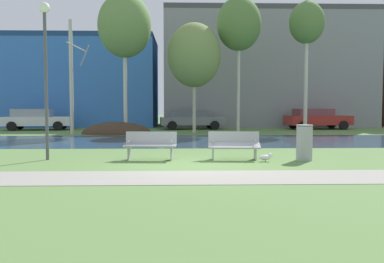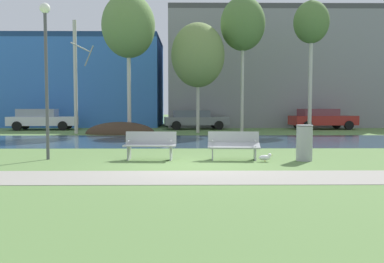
{
  "view_description": "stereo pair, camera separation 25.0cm",
  "coord_description": "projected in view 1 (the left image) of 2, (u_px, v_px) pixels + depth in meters",
  "views": [
    {
      "loc": [
        -0.37,
        -11.39,
        1.66
      ],
      "look_at": [
        0.02,
        2.0,
        0.84
      ],
      "focal_mm": 38.31,
      "sensor_mm": 36.0,
      "label": 1
    },
    {
      "loc": [
        -0.12,
        -11.39,
        1.66
      ],
      "look_at": [
        0.02,
        2.0,
        0.84
      ],
      "focal_mm": 38.31,
      "sensor_mm": 36.0,
      "label": 2
    }
  ],
  "objects": [
    {
      "name": "birch_left",
      "position": [
        125.0,
        26.0,
        24.82
      ],
      "size": [
        3.24,
        3.24,
        8.5
      ],
      "color": "beige",
      "rests_on": "ground"
    },
    {
      "name": "birch_center_left",
      "position": [
        194.0,
        55.0,
        25.44
      ],
      "size": [
        3.33,
        3.33,
        6.84
      ],
      "color": "#BCB7A8",
      "rests_on": "ground"
    },
    {
      "name": "seagull",
      "position": [
        266.0,
        157.0,
        12.32
      ],
      "size": [
        0.42,
        0.16,
        0.25
      ],
      "color": "white",
      "rests_on": "ground"
    },
    {
      "name": "bench_right",
      "position": [
        234.0,
        145.0,
        12.75
      ],
      "size": [
        1.63,
        0.66,
        0.87
      ],
      "color": "#9EA0A3",
      "rests_on": "ground"
    },
    {
      "name": "birch_center",
      "position": [
        239.0,
        24.0,
        25.96
      ],
      "size": [
        2.82,
        2.82,
        8.82
      ],
      "color": "beige",
      "rests_on": "ground"
    },
    {
      "name": "bench_left",
      "position": [
        150.0,
        145.0,
        12.68
      ],
      "size": [
        1.63,
        0.66,
        0.87
      ],
      "color": "#9EA0A3",
      "rests_on": "ground"
    },
    {
      "name": "building_grey_warehouse",
      "position": [
        263.0,
        71.0,
        35.4
      ],
      "size": [
        16.76,
        8.81,
        9.39
      ],
      "color": "gray",
      "rests_on": "ground"
    },
    {
      "name": "parked_sedan_second_grey",
      "position": [
        191.0,
        119.0,
        29.58
      ],
      "size": [
        4.72,
        2.33,
        1.37
      ],
      "color": "slate",
      "rests_on": "ground"
    },
    {
      "name": "parked_van_nearest_white",
      "position": [
        37.0,
        119.0,
        28.54
      ],
      "size": [
        4.73,
        2.43,
        1.48
      ],
      "color": "silver",
      "rests_on": "ground"
    },
    {
      "name": "birch_center_right",
      "position": [
        307.0,
        24.0,
        26.22
      ],
      "size": [
        2.24,
        2.24,
        9.01
      ],
      "color": "beige",
      "rests_on": "ground"
    },
    {
      "name": "building_blue_store",
      "position": [
        65.0,
        83.0,
        34.84
      ],
      "size": [
        15.47,
        7.86,
        7.34
      ],
      "color": "#3870C6",
      "rests_on": "ground"
    },
    {
      "name": "soil_mound",
      "position": [
        117.0,
        134.0,
        24.84
      ],
      "size": [
        4.21,
        2.94,
        1.43
      ],
      "primitive_type": "ellipsoid",
      "color": "#423021",
      "rests_on": "ground"
    },
    {
      "name": "birch_far_left",
      "position": [
        72.0,
        76.0,
        24.56
      ],
      "size": [
        1.27,
        2.04,
        6.82
      ],
      "color": "beige",
      "rests_on": "ground"
    },
    {
      "name": "parked_hatch_third_red",
      "position": [
        317.0,
        118.0,
        29.65
      ],
      "size": [
        4.73,
        2.46,
        1.48
      ],
      "color": "maroon",
      "rests_on": "ground"
    },
    {
      "name": "river_band",
      "position": [
        188.0,
        141.0,
        19.72
      ],
      "size": [
        80.0,
        7.2,
        0.01
      ],
      "primitive_type": "cube",
      "color": "#2D475B",
      "rests_on": "ground"
    },
    {
      "name": "trash_bin",
      "position": [
        304.0,
        142.0,
        12.54
      ],
      "size": [
        0.51,
        0.51,
        1.1
      ],
      "color": "#999B9E",
      "rests_on": "ground"
    },
    {
      "name": "paved_path_strip",
      "position": [
        196.0,
        177.0,
        9.56
      ],
      "size": [
        60.0,
        1.89,
        0.01
      ],
      "primitive_type": "cube",
      "color": "gray",
      "rests_on": "ground"
    },
    {
      "name": "ground_plane",
      "position": [
        187.0,
        138.0,
        21.45
      ],
      "size": [
        120.0,
        120.0,
        0.0
      ],
      "primitive_type": "plane",
      "color": "#5B7F42"
    },
    {
      "name": "streetlamp",
      "position": [
        45.0,
        54.0,
        12.52
      ],
      "size": [
        0.32,
        0.32,
        4.82
      ],
      "color": "#4C4C51",
      "rests_on": "ground"
    }
  ]
}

